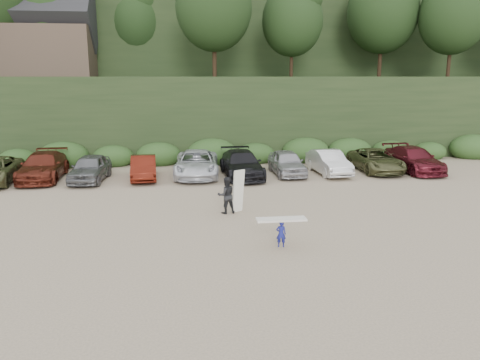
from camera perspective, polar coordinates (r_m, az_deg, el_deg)
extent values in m
plane|color=tan|center=(19.11, -4.43, -5.90)|extent=(120.00, 120.00, 0.00)
cube|color=black|center=(40.24, -5.93, 8.15)|extent=(80.00, 14.00, 6.00)
cube|color=black|center=(58.15, -6.40, 14.41)|extent=(90.00, 30.00, 16.00)
ellipsoid|color=black|center=(40.43, -6.20, 19.53)|extent=(66.00, 12.00, 10.00)
cube|color=#2B491E|center=(33.07, -6.54, 3.00)|extent=(46.20, 2.00, 1.20)
cube|color=brown|center=(43.65, -22.61, 14.20)|extent=(8.00, 6.00, 4.00)
imported|color=#5C2015|center=(30.15, -22.87, 1.55)|extent=(2.44, 5.57, 1.59)
imported|color=slate|center=(28.78, -17.81, 1.40)|extent=(2.15, 4.64, 1.54)
imported|color=#5A180D|center=(28.51, -11.68, 1.48)|extent=(1.75, 4.27, 1.38)
imported|color=silver|center=(28.81, -5.32, 2.00)|extent=(2.92, 5.79, 1.57)
imported|color=black|center=(28.55, 0.19, 1.95)|extent=(2.48, 5.52, 1.57)
imported|color=#A5A4A9|center=(29.35, 5.73, 2.13)|extent=(1.92, 4.50, 1.52)
imported|color=silver|center=(29.92, 10.75, 2.14)|extent=(1.92, 4.63, 1.49)
imported|color=brown|center=(31.47, 16.24, 2.32)|extent=(2.40, 5.17, 1.43)
imported|color=#5A141E|center=(32.22, 20.40, 2.37)|extent=(2.47, 5.48, 1.56)
imported|color=navy|center=(16.98, 5.03, -6.56)|extent=(0.39, 0.28, 0.98)
cube|color=silver|center=(16.81, 5.06, -4.79)|extent=(1.79, 0.51, 0.07)
imported|color=black|center=(20.91, -1.69, -1.86)|extent=(0.91, 0.76, 1.66)
cube|color=silver|center=(21.02, -0.22, -1.36)|extent=(0.62, 0.52, 1.96)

